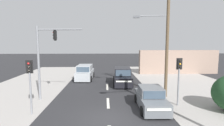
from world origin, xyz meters
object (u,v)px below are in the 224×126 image
at_px(pedestal_signal_left_kerb, 30,78).
at_px(sedan_kerbside_parked, 151,99).
at_px(pedestal_signal_right_kerb, 179,74).
at_px(suv_receding_far, 123,77).
at_px(utility_pole_midground_right, 166,37).
at_px(traffic_signal_mast, 45,53).
at_px(suv_oncoming_mid, 85,73).

height_order(pedestal_signal_left_kerb, sedan_kerbside_parked, pedestal_signal_left_kerb).
distance_m(pedestal_signal_right_kerb, suv_receding_far, 7.85).
bearing_deg(utility_pole_midground_right, pedestal_signal_left_kerb, -160.54).
bearing_deg(sedan_kerbside_parked, utility_pole_midground_right, 55.19).
bearing_deg(traffic_signal_mast, pedestal_signal_right_kerb, -9.67).
distance_m(sedan_kerbside_parked, suv_oncoming_mid, 11.85).
bearing_deg(suv_receding_far, pedestal_signal_left_kerb, -129.63).
distance_m(utility_pole_midground_right, pedestal_signal_right_kerb, 3.56).
height_order(pedestal_signal_left_kerb, suv_oncoming_mid, pedestal_signal_left_kerb).
distance_m(traffic_signal_mast, sedan_kerbside_parked, 8.90).
bearing_deg(pedestal_signal_right_kerb, pedestal_signal_left_kerb, -172.99).
distance_m(utility_pole_midground_right, sedan_kerbside_parked, 5.53).
distance_m(traffic_signal_mast, pedestal_signal_right_kerb, 10.45).
xyz_separation_m(utility_pole_midground_right, traffic_signal_mast, (-9.91, -0.50, -1.33)).
bearing_deg(suv_oncoming_mid, traffic_signal_mast, -105.24).
bearing_deg(sedan_kerbside_parked, suv_oncoming_mid, 119.46).
xyz_separation_m(traffic_signal_mast, suv_receding_far, (6.77, 5.15, -2.95)).
relative_size(pedestal_signal_right_kerb, sedan_kerbside_parked, 0.83).
bearing_deg(utility_pole_midground_right, pedestal_signal_right_kerb, -82.62).
xyz_separation_m(suv_receding_far, sedan_kerbside_parked, (1.28, -7.33, -0.18)).
bearing_deg(traffic_signal_mast, sedan_kerbside_parked, -15.16).
distance_m(pedestal_signal_right_kerb, pedestal_signal_left_kerb, 10.26).
bearing_deg(sedan_kerbside_parked, pedestal_signal_right_kerb, 11.57).
height_order(suv_receding_far, suv_oncoming_mid, same).
height_order(utility_pole_midground_right, traffic_signal_mast, utility_pole_midground_right).
xyz_separation_m(pedestal_signal_left_kerb, sedan_kerbside_parked, (8.02, 0.81, -1.71)).
bearing_deg(sedan_kerbside_parked, pedestal_signal_left_kerb, -174.23).
distance_m(utility_pole_midground_right, suv_oncoming_mid, 11.65).
bearing_deg(suv_receding_far, traffic_signal_mast, -142.71).
bearing_deg(suv_oncoming_mid, sedan_kerbside_parked, -60.54).
xyz_separation_m(pedestal_signal_right_kerb, pedestal_signal_left_kerb, (-10.18, -1.25, 0.00)).
bearing_deg(utility_pole_midground_right, suv_oncoming_mid, 135.23).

